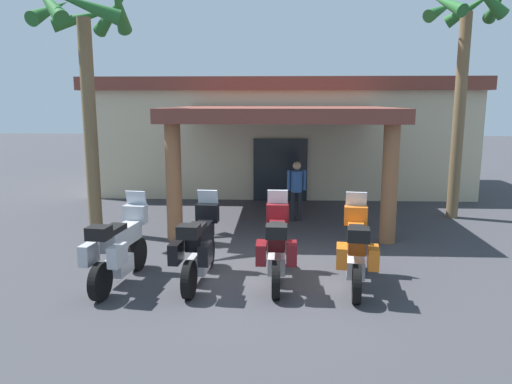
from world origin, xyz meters
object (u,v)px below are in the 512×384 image
object	(u,v)px
motorcycle_silver	(119,248)
palm_tree_near_portico	(464,49)
motorcycle_maroon	(277,246)
palm_tree_roadside	(86,47)
motel_building	(281,133)
pedestrian	(297,187)
motorcycle_orange	(356,250)
motorcycle_black	(199,246)

from	to	relation	value
motorcycle_silver	palm_tree_near_portico	bearing A→B (deg)	-47.16
motorcycle_maroon	palm_tree_roadside	size ratio (longest dim) A/B	0.36
motel_building	pedestrian	world-z (taller)	motel_building
motel_building	motorcycle_orange	size ratio (longest dim) A/B	6.28
motel_building	motorcycle_black	xyz separation A→B (m)	(-1.11, -10.33, -1.41)
motorcycle_silver	palm_tree_roadside	bearing A→B (deg)	33.54
palm_tree_roadside	motorcycle_black	bearing A→B (deg)	-44.64
motorcycle_silver	motorcycle_orange	bearing A→B (deg)	-81.51
motorcycle_silver	motorcycle_orange	distance (m)	4.32
motorcycle_black	palm_tree_roadside	distance (m)	6.16
motel_building	motorcycle_orange	distance (m)	10.53
motel_building	motorcycle_silver	xyz separation A→B (m)	(-2.55, -10.55, -1.41)
motel_building	palm_tree_near_portico	bearing A→B (deg)	-43.51
motel_building	palm_tree_near_portico	size ratio (longest dim) A/B	2.11
motel_building	motorcycle_maroon	xyz separation A→B (m)	(0.33, -10.20, -1.41)
motorcycle_silver	pedestrian	world-z (taller)	pedestrian
pedestrian	palm_tree_roadside	xyz separation A→B (m)	(-5.14, -1.64, 3.66)
motel_building	motorcycle_maroon	bearing A→B (deg)	-90.37
motorcycle_orange	palm_tree_roadside	distance (m)	8.08
motorcycle_maroon	palm_tree_near_portico	size ratio (longest dim) A/B	0.34
motel_building	pedestrian	distance (m)	5.52
motorcycle_silver	pedestrian	xyz separation A→B (m)	(3.21, 5.19, 0.27)
motorcycle_silver	motel_building	bearing A→B (deg)	-8.59
pedestrian	palm_tree_near_portico	bearing A→B (deg)	-86.61
motorcycle_maroon	pedestrian	bearing A→B (deg)	-5.75
motorcycle_black	motorcycle_maroon	world-z (taller)	same
pedestrian	motorcycle_maroon	bearing A→B (deg)	169.22
motorcycle_orange	motorcycle_silver	bearing A→B (deg)	98.16
motel_building	motorcycle_maroon	size ratio (longest dim) A/B	6.28
motorcycle_maroon	motorcycle_black	bearing A→B (deg)	93.27
palm_tree_near_portico	motorcycle_orange	bearing A→B (deg)	-120.74
pedestrian	motel_building	bearing A→B (deg)	0.16
motorcycle_orange	pedestrian	distance (m)	5.05
motorcycle_orange	palm_tree_roadside	world-z (taller)	palm_tree_roadside
pedestrian	palm_tree_near_portico	distance (m)	5.93
motorcycle_orange	motorcycle_black	bearing A→B (deg)	95.50
motel_building	motorcycle_orange	bearing A→B (deg)	-82.48
motel_building	motorcycle_black	bearing A→B (deg)	-98.34
motorcycle_orange	pedestrian	bearing A→B (deg)	17.29
palm_tree_roadside	palm_tree_near_portico	bearing A→B (deg)	14.25
motorcycle_silver	palm_tree_near_portico	xyz separation A→B (m)	(7.72, 6.00, 4.03)
motorcycle_silver	motorcycle_orange	xyz separation A→B (m)	(4.31, 0.26, 0.00)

